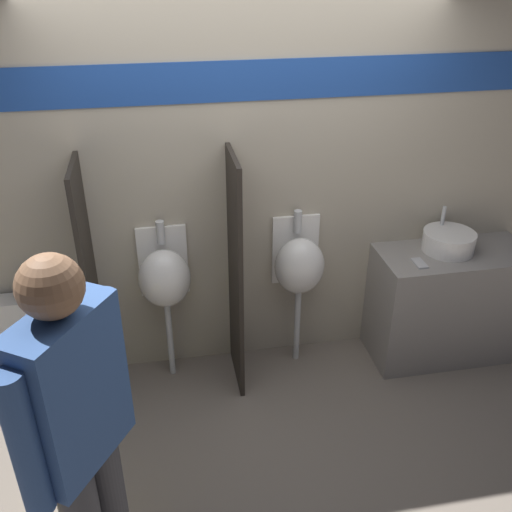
# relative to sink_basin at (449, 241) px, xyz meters

# --- Properties ---
(ground_plane) EXTENTS (16.00, 16.00, 0.00)m
(ground_plane) POSITION_rel_sink_basin_xyz_m (-1.41, -0.37, -0.92)
(ground_plane) COLOR #70665B
(display_wall) EXTENTS (4.12, 0.07, 2.70)m
(display_wall) POSITION_rel_sink_basin_xyz_m (-1.41, 0.23, 0.44)
(display_wall) COLOR #B2A893
(display_wall) RESTS_ON ground_plane
(sink_counter) EXTENTS (1.09, 0.51, 0.85)m
(sink_counter) POSITION_rel_sink_basin_xyz_m (0.05, -0.05, -0.50)
(sink_counter) COLOR gray
(sink_counter) RESTS_ON ground_plane
(sink_basin) EXTENTS (0.36, 0.36, 0.28)m
(sink_basin) POSITION_rel_sink_basin_xyz_m (0.00, 0.00, 0.00)
(sink_basin) COLOR white
(sink_basin) RESTS_ON sink_counter
(cell_phone) EXTENTS (0.07, 0.14, 0.01)m
(cell_phone) POSITION_rel_sink_basin_xyz_m (-0.28, -0.15, -0.06)
(cell_phone) COLOR #B7B7BC
(cell_phone) RESTS_ON sink_counter
(divider_near_counter) EXTENTS (0.03, 0.49, 1.66)m
(divider_near_counter) POSITION_rel_sink_basin_xyz_m (-2.45, -0.04, -0.09)
(divider_near_counter) COLOR #28231E
(divider_near_counter) RESTS_ON ground_plane
(divider_mid) EXTENTS (0.03, 0.49, 1.66)m
(divider_mid) POSITION_rel_sink_basin_xyz_m (-1.52, -0.04, -0.09)
(divider_mid) COLOR #28231E
(divider_mid) RESTS_ON ground_plane
(urinal_near_counter) EXTENTS (0.35, 0.28, 1.17)m
(urinal_near_counter) POSITION_rel_sink_basin_xyz_m (-1.98, 0.07, -0.13)
(urinal_near_counter) COLOR silver
(urinal_near_counter) RESTS_ON ground_plane
(urinal_far) EXTENTS (0.35, 0.28, 1.17)m
(urinal_far) POSITION_rel_sink_basin_xyz_m (-1.06, 0.07, -0.13)
(urinal_far) COLOR silver
(urinal_far) RESTS_ON ground_plane
(toilet) EXTENTS (0.40, 0.57, 0.87)m
(toilet) POSITION_rel_sink_basin_xyz_m (-2.91, -0.10, -0.63)
(toilet) COLOR white
(toilet) RESTS_ON ground_plane
(person_in_vest) EXTENTS (0.42, 0.56, 1.83)m
(person_in_vest) POSITION_rel_sink_basin_xyz_m (-2.37, -1.47, 0.09)
(person_in_vest) COLOR #3D3D42
(person_in_vest) RESTS_ON ground_plane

